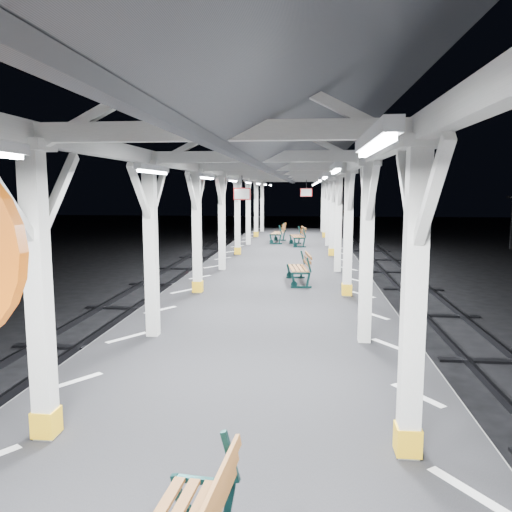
# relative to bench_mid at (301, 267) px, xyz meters

# --- Properties ---
(ground) EXTENTS (120.00, 120.00, 0.00)m
(ground) POSITION_rel_bench_mid_xyz_m (-0.79, -3.74, -1.48)
(ground) COLOR black
(ground) RESTS_ON ground
(platform) EXTENTS (6.00, 50.00, 1.00)m
(platform) POSITION_rel_bench_mid_xyz_m (-0.79, -3.74, -0.98)
(platform) COLOR black
(platform) RESTS_ON ground
(hazard_stripes_left) EXTENTS (1.00, 48.00, 0.01)m
(hazard_stripes_left) POSITION_rel_bench_mid_xyz_m (-3.24, -3.74, -0.47)
(hazard_stripes_left) COLOR silver
(hazard_stripes_left) RESTS_ON platform
(hazard_stripes_right) EXTENTS (1.00, 48.00, 0.01)m
(hazard_stripes_right) POSITION_rel_bench_mid_xyz_m (1.66, -3.74, -0.47)
(hazard_stripes_right) COLOR silver
(hazard_stripes_right) RESTS_ON platform
(track_left) EXTENTS (2.20, 60.00, 0.16)m
(track_left) POSITION_rel_bench_mid_xyz_m (-5.79, -3.74, -1.40)
(track_left) COLOR #2D2D33
(track_left) RESTS_ON ground
(track_right) EXTENTS (2.20, 60.00, 0.16)m
(track_right) POSITION_rel_bench_mid_xyz_m (4.21, -3.74, -1.40)
(track_right) COLOR #2D2D33
(track_right) RESTS_ON ground
(canopy) EXTENTS (5.40, 49.00, 4.65)m
(canopy) POSITION_rel_bench_mid_xyz_m (-0.79, -3.76, 3.08)
(canopy) COLOR silver
(canopy) RESTS_ON platform
(bench_mid) EXTENTS (0.80, 1.71, 0.89)m
(bench_mid) POSITION_rel_bench_mid_xyz_m (0.00, 0.00, 0.00)
(bench_mid) COLOR black
(bench_mid) RESTS_ON platform
(bench_far) EXTENTS (0.89, 1.80, 0.94)m
(bench_far) POSITION_rel_bench_mid_xyz_m (-0.20, 10.11, 0.02)
(bench_far) COLOR black
(bench_far) RESTS_ON platform
(bench_extra) EXTENTS (0.81, 1.88, 1.00)m
(bench_extra) POSITION_rel_bench_mid_xyz_m (-1.25, 11.51, 0.06)
(bench_extra) COLOR black
(bench_extra) RESTS_ON platform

